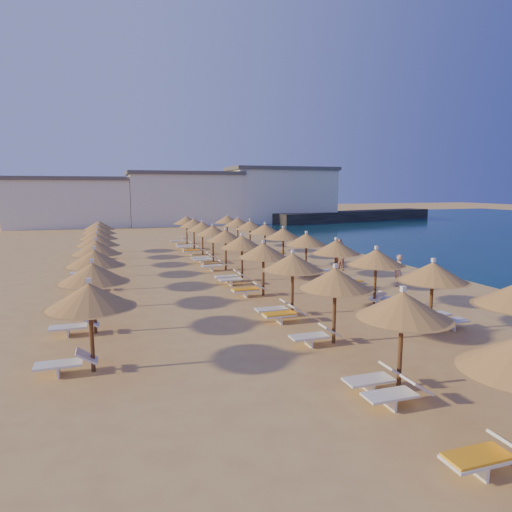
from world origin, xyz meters
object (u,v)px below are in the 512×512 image
object	(u,v)px
jetty	(356,216)
beachgoer_a	(398,271)
beachgoer_c	(339,253)
parasol_row_east	(306,240)
beachgoer_b	(340,256)
parasol_row_west	(242,243)

from	to	relation	value
jetty	beachgoer_a	distance (m)	48.96
jetty	beachgoer_c	distance (m)	43.65
parasol_row_east	beachgoer_b	size ratio (longest dim) A/B	21.51
beachgoer_b	parasol_row_east	bearing A→B (deg)	-77.84
beachgoer_b	beachgoer_c	world-z (taller)	beachgoer_c
parasol_row_west	beachgoer_c	xyz separation A→B (m)	(7.12, 2.10, -1.19)
jetty	parasol_row_east	distance (m)	47.22
jetty	beachgoer_b	size ratio (longest dim) A/B	16.93
beachgoer_b	jetty	bearing A→B (deg)	136.29
parasol_row_west	beachgoer_c	distance (m)	7.52
beachgoer_b	beachgoer_a	distance (m)	5.41
jetty	parasol_row_east	size ratio (longest dim) A/B	0.79
beachgoer_b	beachgoer_c	distance (m)	0.84
jetty	beachgoer_a	size ratio (longest dim) A/B	17.47
beachgoer_a	beachgoer_c	bearing A→B (deg)	-169.54
beachgoer_b	beachgoer_c	size ratio (longest dim) A/B	0.94
jetty	beachgoer_a	world-z (taller)	beachgoer_a
beachgoer_b	beachgoer_a	bearing A→B (deg)	-7.69
beachgoer_c	jetty	bearing A→B (deg)	83.75
parasol_row_west	beachgoer_b	xyz separation A→B (m)	(6.79, 1.32, -1.24)
jetty	parasol_row_west	distance (m)	49.46
beachgoer_a	jetty	bearing A→B (deg)	161.77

